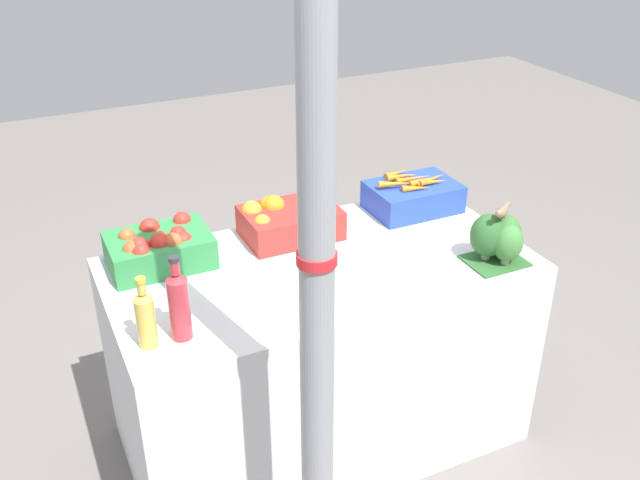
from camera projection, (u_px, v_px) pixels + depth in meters
name	position (u px, v px, depth m)	size (l,w,h in m)	color
ground_plane	(320.00, 433.00, 3.11)	(10.00, 10.00, 0.00)	slate
market_table	(320.00, 354.00, 2.91)	(1.59, 0.83, 0.86)	silver
support_pole	(317.00, 280.00, 1.78)	(0.10, 0.10, 2.57)	gray
apple_crate	(158.00, 248.00, 2.66)	(0.38, 0.26, 0.16)	#2D8442
orange_crate	(287.00, 220.00, 2.87)	(0.38, 0.26, 0.16)	red
carrot_crate	(413.00, 195.00, 3.09)	(0.38, 0.26, 0.16)	#2847B7
broccoli_pile	(500.00, 237.00, 2.68)	(0.22, 0.19, 0.19)	#2D602D
juice_bottle_golden	(146.00, 318.00, 2.20)	(0.06, 0.06, 0.25)	gold
juice_bottle_ruby	(179.00, 304.00, 2.23)	(0.07, 0.07, 0.30)	#B2333D
sparrow_bird	(502.00, 212.00, 2.60)	(0.12, 0.09, 0.05)	#4C3D2D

